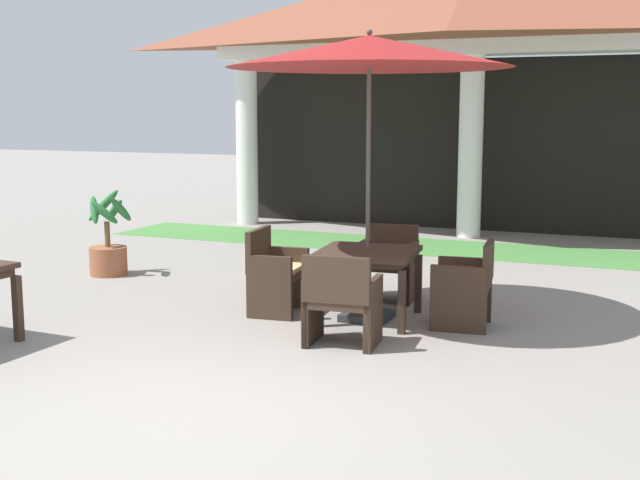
# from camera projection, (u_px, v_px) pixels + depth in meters

# --- Properties ---
(ground_plane) EXTENTS (60.00, 60.00, 0.00)m
(ground_plane) POSITION_uv_depth(u_px,v_px,m) (170.00, 418.00, 5.78)
(ground_plane) COLOR gray
(background_pavilion) EXTENTS (9.56, 2.49, 4.60)m
(background_pavilion) POSITION_uv_depth(u_px,v_px,m) (475.00, 21.00, 13.57)
(background_pavilion) COLOR white
(background_pavilion) RESTS_ON ground
(lawn_strip) EXTENTS (11.36, 1.63, 0.01)m
(lawn_strip) POSITION_uv_depth(u_px,v_px,m) (449.00, 248.00, 12.83)
(lawn_strip) COLOR #47843D
(lawn_strip) RESTS_ON ground
(patio_table_mid_left) EXTENTS (1.06, 1.06, 0.72)m
(patio_table_mid_left) POSITION_uv_depth(u_px,v_px,m) (367.00, 259.00, 8.40)
(patio_table_mid_left) COLOR #38281E
(patio_table_mid_left) RESTS_ON ground
(patio_umbrella_mid_left) EXTENTS (2.80, 2.80, 2.89)m
(patio_umbrella_mid_left) POSITION_uv_depth(u_px,v_px,m) (369.00, 54.00, 8.08)
(patio_umbrella_mid_left) COLOR #2D2D2D
(patio_umbrella_mid_left) RESTS_ON ground
(patio_chair_mid_left_east) EXTENTS (0.61, 0.61, 0.85)m
(patio_chair_mid_left_east) POSITION_uv_depth(u_px,v_px,m) (465.00, 286.00, 8.15)
(patio_chair_mid_left_east) COLOR #38281E
(patio_chair_mid_left_east) RESTS_ON ground
(patio_chair_mid_left_south) EXTENTS (0.68, 0.58, 0.85)m
(patio_chair_mid_left_south) POSITION_uv_depth(u_px,v_px,m) (342.00, 302.00, 7.49)
(patio_chair_mid_left_south) COLOR #38281E
(patio_chair_mid_left_south) RESTS_ON ground
(patio_chair_mid_left_north) EXTENTS (0.68, 0.64, 0.82)m
(patio_chair_mid_left_north) POSITION_uv_depth(u_px,v_px,m) (388.00, 264.00, 9.37)
(patio_chair_mid_left_north) COLOR #38281E
(patio_chair_mid_left_north) RESTS_ON ground
(patio_chair_mid_left_west) EXTENTS (0.56, 0.68, 0.89)m
(patio_chair_mid_left_west) POSITION_uv_depth(u_px,v_px,m) (275.00, 273.00, 8.71)
(patio_chair_mid_left_west) COLOR #38281E
(patio_chair_mid_left_west) RESTS_ON ground
(potted_palm_left_edge) EXTENTS (0.62, 0.60, 1.11)m
(potted_palm_left_edge) POSITION_uv_depth(u_px,v_px,m) (108.00, 250.00, 10.73)
(potted_palm_left_edge) COLOR #995638
(potted_palm_left_edge) RESTS_ON ground
(terracotta_urn) EXTENTS (0.31, 0.31, 0.40)m
(terracotta_urn) POSITION_uv_depth(u_px,v_px,m) (373.00, 245.00, 12.14)
(terracotta_urn) COLOR #9E5633
(terracotta_urn) RESTS_ON ground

